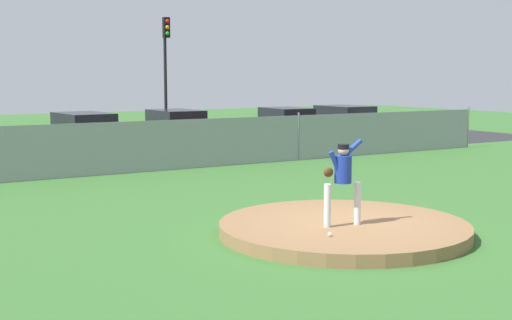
{
  "coord_description": "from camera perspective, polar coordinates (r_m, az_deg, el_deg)",
  "views": [
    {
      "loc": [
        -8.01,
        -10.06,
        3.02
      ],
      "look_at": [
        -0.19,
        2.94,
        1.14
      ],
      "focal_mm": 47.58,
      "sensor_mm": 36.0,
      "label": 1
    }
  ],
  "objects": [
    {
      "name": "traffic_light_far",
      "position": [
        31.16,
        -7.58,
        8.43
      ],
      "size": [
        0.28,
        0.46,
        5.64
      ],
      "color": "black",
      "rests_on": "ground_plane"
    },
    {
      "name": "parked_car_white",
      "position": [
        31.95,
        7.45,
        3.01
      ],
      "size": [
        1.97,
        4.68,
        1.66
      ],
      "color": "silver",
      "rests_on": "ground_plane"
    },
    {
      "name": "chainlink_fence",
      "position": [
        21.71,
        -9.21,
        1.13
      ],
      "size": [
        29.3,
        0.07,
        1.72
      ],
      "color": "gray",
      "rests_on": "ground_plane"
    },
    {
      "name": "baseball",
      "position": [
        11.98,
        6.23,
        -6.23
      ],
      "size": [
        0.07,
        0.07,
        0.07
      ],
      "primitive_type": "sphere",
      "color": "white",
      "rests_on": "pitchers_mound"
    },
    {
      "name": "asphalt_strip",
      "position": [
        26.01,
        -12.87,
        0.22
      ],
      "size": [
        44.0,
        7.0,
        0.01
      ],
      "primitive_type": "cube",
      "color": "#2B2B2D",
      "rests_on": "ground_plane"
    },
    {
      "name": "traffic_cone_orange",
      "position": [
        30.17,
        -5.33,
        1.78
      ],
      "size": [
        0.4,
        0.4,
        0.55
      ],
      "color": "orange",
      "rests_on": "asphalt_strip"
    },
    {
      "name": "parked_car_champagne",
      "position": [
        26.2,
        -14.26,
        1.97
      ],
      "size": [
        2.14,
        4.83,
        1.66
      ],
      "color": "tan",
      "rests_on": "ground_plane"
    },
    {
      "name": "pitcher_youth",
      "position": [
        12.67,
        7.28,
        -1.29
      ],
      "size": [
        0.82,
        0.32,
        1.62
      ],
      "color": "silver",
      "rests_on": "pitchers_mound"
    },
    {
      "name": "ground_plane",
      "position": [
        18.2,
        -4.45,
        -2.51
      ],
      "size": [
        80.0,
        80.0,
        0.0
      ],
      "primitive_type": "plane",
      "color": "#386B2D"
    },
    {
      "name": "parked_car_red",
      "position": [
        27.48,
        -6.75,
        2.36
      ],
      "size": [
        1.87,
        4.43,
        1.68
      ],
      "color": "#A81919",
      "rests_on": "ground_plane"
    },
    {
      "name": "pitchers_mound",
      "position": [
        13.18,
        7.36,
        -5.71
      ],
      "size": [
        4.8,
        4.8,
        0.24
      ],
      "primitive_type": "cylinder",
      "color": "olive",
      "rests_on": "ground_plane"
    },
    {
      "name": "parked_car_burgundy",
      "position": [
        29.54,
        2.55,
        2.72
      ],
      "size": [
        1.91,
        4.24,
        1.66
      ],
      "color": "maroon",
      "rests_on": "ground_plane"
    }
  ]
}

